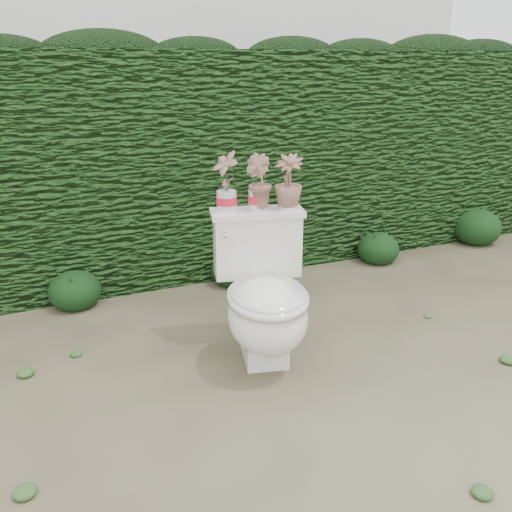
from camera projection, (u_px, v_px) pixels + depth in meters
name	position (u px, v px, depth m)	size (l,w,h in m)	color
ground	(298.00, 346.00, 3.08)	(60.00, 60.00, 0.00)	#766F51
hedge	(206.00, 160.00, 4.19)	(8.00, 1.00, 1.60)	#27541C
house_wall	(147.00, 25.00, 7.80)	(8.00, 3.50, 4.00)	silver
toilet	(265.00, 300.00, 2.83)	(0.60, 0.77, 0.78)	silver
potted_plant_left	(226.00, 183.00, 2.83)	(0.16, 0.11, 0.30)	#296D22
potted_plant_center	(258.00, 184.00, 2.86)	(0.15, 0.12, 0.28)	#296D22
potted_plant_right	(288.00, 183.00, 2.88)	(0.15, 0.15, 0.28)	#296D22
liriope_clump_1	(74.00, 287.00, 3.54)	(0.34, 0.34, 0.27)	#153813
liriope_clump_2	(234.00, 266.00, 3.91)	(0.33, 0.33, 0.27)	#153813
liriope_clump_3	(378.00, 245.00, 4.34)	(0.33, 0.33, 0.27)	#153813
liriope_clump_4	(477.00, 224.00, 4.78)	(0.41, 0.41, 0.33)	#153813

